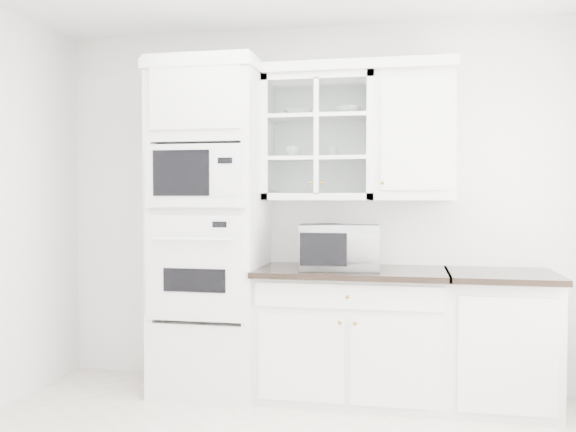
# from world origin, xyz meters

# --- Properties ---
(room_shell) EXTENTS (4.00, 3.50, 2.70)m
(room_shell) POSITION_xyz_m (0.00, 0.43, 1.78)
(room_shell) COLOR white
(room_shell) RESTS_ON ground
(oven_column) EXTENTS (0.76, 0.68, 2.40)m
(oven_column) POSITION_xyz_m (-0.75, 1.42, 1.20)
(oven_column) COLOR white
(oven_column) RESTS_ON ground
(base_cabinet_run) EXTENTS (1.32, 0.67, 0.92)m
(base_cabinet_run) POSITION_xyz_m (0.28, 1.45, 0.46)
(base_cabinet_run) COLOR white
(base_cabinet_run) RESTS_ON ground
(extra_base_cabinet) EXTENTS (0.72, 0.67, 0.92)m
(extra_base_cabinet) POSITION_xyz_m (1.28, 1.45, 0.46)
(extra_base_cabinet) COLOR white
(extra_base_cabinet) RESTS_ON ground
(upper_cabinet_glass) EXTENTS (0.80, 0.33, 0.90)m
(upper_cabinet_glass) POSITION_xyz_m (0.03, 1.58, 1.85)
(upper_cabinet_glass) COLOR white
(upper_cabinet_glass) RESTS_ON room_shell
(upper_cabinet_solid) EXTENTS (0.55, 0.33, 0.90)m
(upper_cabinet_solid) POSITION_xyz_m (0.71, 1.58, 1.85)
(upper_cabinet_solid) COLOR white
(upper_cabinet_solid) RESTS_ON room_shell
(crown_molding) EXTENTS (2.14, 0.38, 0.07)m
(crown_molding) POSITION_xyz_m (-0.07, 1.56, 2.33)
(crown_molding) COLOR white
(crown_molding) RESTS_ON room_shell
(countertop_microwave) EXTENTS (0.60, 0.52, 0.31)m
(countertop_microwave) POSITION_xyz_m (0.19, 1.41, 1.08)
(countertop_microwave) COLOR white
(countertop_microwave) RESTS_ON base_cabinet_run
(bowl_a) EXTENTS (0.25, 0.25, 0.05)m
(bowl_a) POSITION_xyz_m (-0.13, 1.58, 2.04)
(bowl_a) COLOR white
(bowl_a) RESTS_ON upper_cabinet_glass
(bowl_b) EXTENTS (0.23, 0.23, 0.06)m
(bowl_b) POSITION_xyz_m (0.24, 1.57, 2.04)
(bowl_b) COLOR white
(bowl_b) RESTS_ON upper_cabinet_glass
(cup_a) EXTENTS (0.11, 0.11, 0.08)m
(cup_a) POSITION_xyz_m (-0.17, 1.57, 1.75)
(cup_a) COLOR white
(cup_a) RESTS_ON upper_cabinet_glass
(cup_b) EXTENTS (0.10, 0.10, 0.08)m
(cup_b) POSITION_xyz_m (0.12, 1.60, 1.75)
(cup_b) COLOR white
(cup_b) RESTS_ON upper_cabinet_glass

